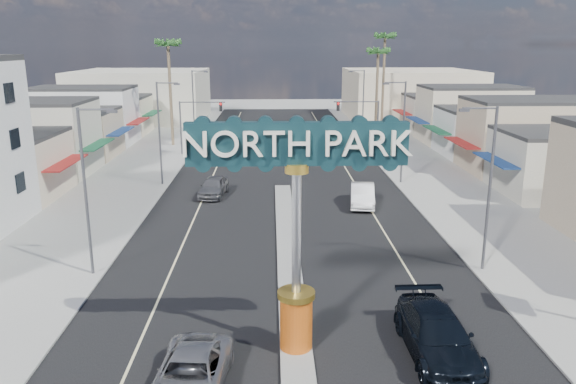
{
  "coord_description": "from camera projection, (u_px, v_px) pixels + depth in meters",
  "views": [
    {
      "loc": [
        -0.94,
        -18.39,
        12.04
      ],
      "look_at": [
        -0.05,
        11.03,
        4.29
      ],
      "focal_mm": 35.0,
      "sensor_mm": 36.0,
      "label": 1
    }
  ],
  "objects": [
    {
      "name": "palm_left_far",
      "position": [
        168.0,
        49.0,
        65.89
      ],
      "size": [
        2.6,
        2.6,
        13.1
      ],
      "color": "brown",
      "rests_on": "ground"
    },
    {
      "name": "palm_right_far",
      "position": [
        385.0,
        42.0,
        78.07
      ],
      "size": [
        2.6,
        2.6,
        14.1
      ],
      "color": "brown",
      "rests_on": "ground"
    },
    {
      "name": "streetlight_r_mid",
      "position": [
        402.0,
        127.0,
        48.88
      ],
      "size": [
        2.03,
        0.22,
        9.0
      ],
      "color": "#47474C",
      "rests_on": "ground"
    },
    {
      "name": "sidewalk_right",
      "position": [
        438.0,
        183.0,
        50.25
      ],
      "size": [
        8.0,
        120.0,
        0.12
      ],
      "primitive_type": "cube",
      "color": "gray",
      "rests_on": "ground"
    },
    {
      "name": "traffic_signal_right",
      "position": [
        362.0,
        116.0,
        62.57
      ],
      "size": [
        5.09,
        0.45,
        6.0
      ],
      "color": "#47474C",
      "rests_on": "ground"
    },
    {
      "name": "streetlight_r_near",
      "position": [
        487.0,
        181.0,
        29.54
      ],
      "size": [
        2.03,
        0.22,
        9.0
      ],
      "color": "#47474C",
      "rests_on": "ground"
    },
    {
      "name": "palm_right_mid",
      "position": [
        378.0,
        56.0,
        72.67
      ],
      "size": [
        2.6,
        2.6,
        12.1
      ],
      "color": "brown",
      "rests_on": "ground"
    },
    {
      "name": "streetlight_r_far",
      "position": [
        362.0,
        102.0,
        70.14
      ],
      "size": [
        2.03,
        0.22,
        9.0
      ],
      "color": "#47474C",
      "rests_on": "ground"
    },
    {
      "name": "streetlight_l_near",
      "position": [
        88.0,
        184.0,
        28.94
      ],
      "size": [
        2.03,
        0.22,
        9.0
      ],
      "color": "#47474C",
      "rests_on": "ground"
    },
    {
      "name": "sidewalk_left",
      "position": [
        124.0,
        185.0,
        49.44
      ],
      "size": [
        8.0,
        120.0,
        0.12
      ],
      "primitive_type": "cube",
      "color": "gray",
      "rests_on": "ground"
    },
    {
      "name": "median_island",
      "position": [
        287.0,
        246.0,
        34.38
      ],
      "size": [
        1.3,
        30.0,
        0.16
      ],
      "primitive_type": "cube",
      "color": "gray",
      "rests_on": "ground"
    },
    {
      "name": "storefront_row_left",
      "position": [
        59.0,
        130.0,
        60.97
      ],
      "size": [
        12.0,
        42.0,
        6.0
      ],
      "primitive_type": "cube",
      "color": "beige",
      "rests_on": "ground"
    },
    {
      "name": "streetlight_l_mid",
      "position": [
        161.0,
        128.0,
        48.27
      ],
      "size": [
        2.03,
        0.22,
        9.0
      ],
      "color": "#47474C",
      "rests_on": "ground"
    },
    {
      "name": "backdrop_far_left",
      "position": [
        142.0,
        95.0,
        91.71
      ],
      "size": [
        20.0,
        20.0,
        8.0
      ],
      "primitive_type": "cube",
      "color": "#B7B29E",
      "rests_on": "ground"
    },
    {
      "name": "ground",
      "position": [
        282.0,
        184.0,
        49.86
      ],
      "size": [
        160.0,
        160.0,
        0.0
      ],
      "primitive_type": "plane",
      "color": "gray",
      "rests_on": "ground"
    },
    {
      "name": "gateway_sign",
      "position": [
        297.0,
        211.0,
        21.27
      ],
      "size": [
        8.2,
        1.5,
        9.15
      ],
      "color": "#D65510",
      "rests_on": "median_island"
    },
    {
      "name": "car_parked_left",
      "position": [
        214.0,
        186.0,
        45.83
      ],
      "size": [
        2.5,
        4.93,
        1.61
      ],
      "primitive_type": "imported",
      "rotation": [
        0.0,
        0.0,
        -0.13
      ],
      "color": "#5C5D61",
      "rests_on": "ground"
    },
    {
      "name": "suv_left",
      "position": [
        190.0,
        376.0,
        19.72
      ],
      "size": [
        2.88,
        5.56,
        1.5
      ],
      "primitive_type": "imported",
      "rotation": [
        0.0,
        0.0,
        -0.07
      ],
      "color": "#A0A1A5",
      "rests_on": "ground"
    },
    {
      "name": "backdrop_far_right",
      "position": [
        409.0,
        95.0,
        92.98
      ],
      "size": [
        20.0,
        20.0,
        8.0
      ],
      "primitive_type": "cube",
      "color": "beige",
      "rests_on": "ground"
    },
    {
      "name": "streetlight_l_far",
      "position": [
        195.0,
        103.0,
        69.54
      ],
      "size": [
        2.03,
        0.22,
        9.0
      ],
      "color": "#47474C",
      "rests_on": "ground"
    },
    {
      "name": "suv_right",
      "position": [
        437.0,
        335.0,
        22.26
      ],
      "size": [
        2.56,
        6.12,
        1.77
      ],
      "primitive_type": "imported",
      "rotation": [
        0.0,
        0.0,
        0.01
      ],
      "color": "black",
      "rests_on": "ground"
    },
    {
      "name": "car_parked_right",
      "position": [
        362.0,
        195.0,
        43.13
      ],
      "size": [
        2.42,
        5.23,
        1.66
      ],
      "primitive_type": "imported",
      "rotation": [
        0.0,
        0.0,
        -0.13
      ],
      "color": "white",
      "rests_on": "ground"
    },
    {
      "name": "traffic_signal_left",
      "position": [
        197.0,
        117.0,
        62.04
      ],
      "size": [
        5.09,
        0.45,
        6.0
      ],
      "color": "#47474C",
      "rests_on": "ground"
    },
    {
      "name": "road",
      "position": [
        282.0,
        184.0,
        49.86
      ],
      "size": [
        20.0,
        120.0,
        0.01
      ],
      "primitive_type": "cube",
      "color": "black",
      "rests_on": "ground"
    },
    {
      "name": "storefront_row_right",
      "position": [
        495.0,
        128.0,
        62.36
      ],
      "size": [
        12.0,
        42.0,
        6.0
      ],
      "primitive_type": "cube",
      "color": "#B7B29E",
      "rests_on": "ground"
    }
  ]
}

